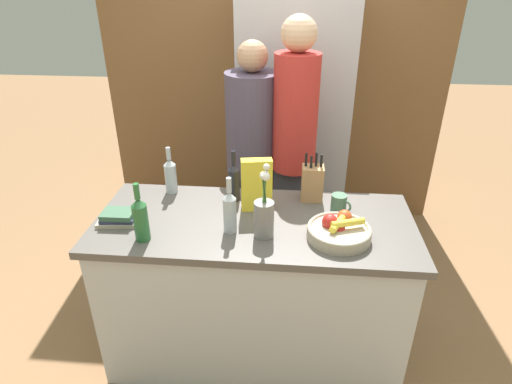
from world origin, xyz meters
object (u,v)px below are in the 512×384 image
bottle_water (230,211)px  flower_vase (264,215)px  refrigerator (293,123)px  book_stack (118,217)px  knife_block (312,183)px  cereal_box (257,185)px  person_in_blue (294,142)px  bottle_wine (171,175)px  person_at_sink (253,153)px  bottle_vinegar (234,181)px  coffee_mug (339,203)px  bottle_oil (140,218)px  fruit_bowl (339,230)px

bottle_water → flower_vase: bearing=-8.2°
refrigerator → book_stack: 1.72m
bottle_water → knife_block: bearing=42.2°
cereal_box → person_in_blue: 0.63m
flower_vase → cereal_box: bearing=102.9°
bottle_wine → person_at_sink: (0.42, 0.54, -0.07)m
flower_vase → bottle_vinegar: (-0.19, 0.35, 0.00)m
book_stack → person_in_blue: person_in_blue is taller
coffee_mug → book_stack: coffee_mug is taller
cereal_box → bottle_wine: cereal_box is taller
bottle_oil → person_at_sink: person_at_sink is taller
refrigerator → bottle_vinegar: bearing=-104.8°
fruit_bowl → coffee_mug: size_ratio=2.92×
cereal_box → bottle_water: bottle_water is taller
knife_block → person_in_blue: person_in_blue is taller
knife_block → cereal_box: cereal_box is taller
book_stack → cereal_box: bearing=16.6°
flower_vase → bottle_water: size_ratio=1.29×
fruit_bowl → bottle_water: 0.54m
fruit_bowl → bottle_water: bottle_water is taller
refrigerator → fruit_bowl: refrigerator is taller
bottle_oil → bottle_wine: bearing=88.9°
book_stack → person_in_blue: bearing=42.3°
cereal_box → person_in_blue: size_ratio=0.16×
fruit_bowl → bottle_vinegar: bottle_vinegar is taller
person_at_sink → person_in_blue: bearing=-10.1°
refrigerator → bottle_water: 1.53m
fruit_bowl → person_at_sink: 1.06m
fruit_bowl → person_in_blue: (-0.23, 0.84, 0.12)m
knife_block → fruit_bowl: bearing=-72.1°
refrigerator → bottle_oil: bearing=-113.4°
flower_vase → coffee_mug: 0.47m
fruit_bowl → bottle_vinegar: (-0.55, 0.33, 0.08)m
book_stack → person_at_sink: person_at_sink is taller
bottle_oil → bottle_vinegar: 0.58m
bottle_vinegar → person_at_sink: bearing=85.6°
bottle_water → person_at_sink: (0.02, 0.92, -0.08)m
bottle_vinegar → coffee_mug: bearing=-7.8°
cereal_box → flower_vase: bearing=-77.1°
refrigerator → flower_vase: size_ratio=5.08×
bottle_oil → book_stack: bearing=142.3°
bottle_wine → person_at_sink: person_at_sink is taller
coffee_mug → refrigerator: bearing=101.8°
cereal_box → bottle_oil: size_ratio=0.97×
fruit_bowl → bottle_vinegar: bearing=149.1°
book_stack → bottle_oil: size_ratio=0.70×
coffee_mug → fruit_bowl: bearing=-94.9°
refrigerator → flower_vase: refrigerator is taller
bottle_oil → person_in_blue: size_ratio=0.16×
coffee_mug → person_in_blue: person_in_blue is taller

